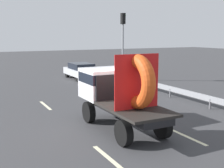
# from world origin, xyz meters

# --- Properties ---
(ground_plane) EXTENTS (120.00, 120.00, 0.00)m
(ground_plane) POSITION_xyz_m (0.00, 0.00, 0.00)
(ground_plane) COLOR #38383A
(flatbed_truck) EXTENTS (2.02, 5.10, 3.22)m
(flatbed_truck) POSITION_xyz_m (0.04, -0.02, 1.61)
(flatbed_truck) COLOR black
(flatbed_truck) RESTS_ON ground_plane
(distant_sedan) EXTENTS (1.86, 4.33, 1.41)m
(distant_sedan) POSITION_xyz_m (3.65, 13.46, 0.76)
(distant_sedan) COLOR black
(distant_sedan) RESTS_ON ground_plane
(traffic_light) EXTENTS (0.42, 0.36, 5.68)m
(traffic_light) POSITION_xyz_m (6.49, 10.90, 3.71)
(traffic_light) COLOR gray
(traffic_light) RESTS_ON ground_plane
(guardrail) EXTENTS (0.10, 13.50, 0.71)m
(guardrail) POSITION_xyz_m (5.86, 5.30, 0.53)
(guardrail) COLOR gray
(guardrail) RESTS_ON ground_plane
(lane_dash_left_near) EXTENTS (0.16, 2.41, 0.01)m
(lane_dash_left_near) POSITION_xyz_m (-1.76, -3.01, 0.00)
(lane_dash_left_near) COLOR beige
(lane_dash_left_near) RESTS_ON ground_plane
(lane_dash_left_far) EXTENTS (0.16, 2.17, 0.01)m
(lane_dash_left_far) POSITION_xyz_m (-1.76, 5.01, 0.00)
(lane_dash_left_far) COLOR beige
(lane_dash_left_far) RESTS_ON ground_plane
(lane_dash_right_near) EXTENTS (0.16, 2.41, 0.01)m
(lane_dash_right_near) POSITION_xyz_m (1.85, -2.39, 0.00)
(lane_dash_right_near) COLOR beige
(lane_dash_right_near) RESTS_ON ground_plane
(lane_dash_right_far) EXTENTS (0.16, 2.82, 0.01)m
(lane_dash_right_far) POSITION_xyz_m (1.85, 5.22, 0.00)
(lane_dash_right_far) COLOR beige
(lane_dash_right_far) RESTS_ON ground_plane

